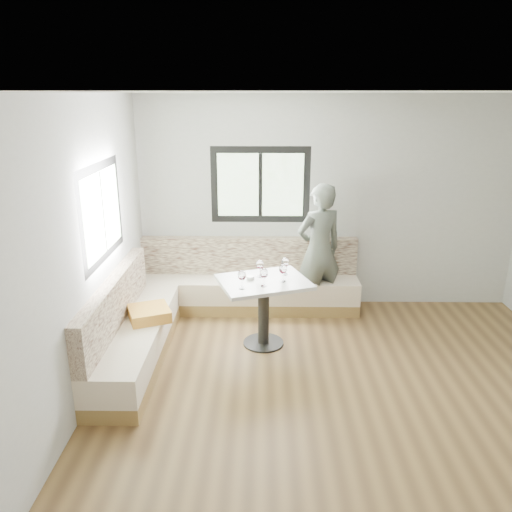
{
  "coord_description": "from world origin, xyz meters",
  "views": [
    {
      "loc": [
        -0.86,
        -3.99,
        2.79
      ],
      "look_at": [
        -0.94,
        1.35,
        1.05
      ],
      "focal_mm": 35.0,
      "sensor_mm": 36.0,
      "label": 1
    }
  ],
  "objects": [
    {
      "name": "room",
      "position": [
        -0.08,
        0.08,
        1.41
      ],
      "size": [
        5.01,
        5.01,
        2.81
      ],
      "color": "brown",
      "rests_on": "ground"
    },
    {
      "name": "wine_glass_a",
      "position": [
        -1.09,
        1.0,
        0.94
      ],
      "size": [
        0.09,
        0.09,
        0.2
      ],
      "color": "white",
      "rests_on": "table"
    },
    {
      "name": "banquette",
      "position": [
        -1.59,
        1.63,
        0.33
      ],
      "size": [
        2.9,
        2.8,
        0.95
      ],
      "color": "olive",
      "rests_on": "ground"
    },
    {
      "name": "table",
      "position": [
        -0.85,
        1.25,
        0.59
      ],
      "size": [
        1.16,
        1.03,
        0.79
      ],
      "rotation": [
        0.0,
        0.0,
        0.34
      ],
      "color": "black",
      "rests_on": "ground"
    },
    {
      "name": "wine_glass_c",
      "position": [
        -0.64,
        1.21,
        0.94
      ],
      "size": [
        0.09,
        0.09,
        0.2
      ],
      "color": "white",
      "rests_on": "table"
    },
    {
      "name": "wine_glass_e",
      "position": [
        -0.61,
        1.44,
        0.94
      ],
      "size": [
        0.09,
        0.09,
        0.2
      ],
      "color": "white",
      "rests_on": "table"
    },
    {
      "name": "person",
      "position": [
        -0.14,
        2.16,
        0.87
      ],
      "size": [
        0.75,
        0.63,
        1.73
      ],
      "primitive_type": "imported",
      "rotation": [
        0.0,
        0.0,
        3.56
      ],
      "color": "#52594F",
      "rests_on": "ground"
    },
    {
      "name": "olive_ramekin",
      "position": [
        -1.0,
        1.28,
        0.81
      ],
      "size": [
        0.09,
        0.09,
        0.04
      ],
      "color": "white",
      "rests_on": "table"
    },
    {
      "name": "wine_glass_d",
      "position": [
        -0.9,
        1.35,
        0.94
      ],
      "size": [
        0.09,
        0.09,
        0.2
      ],
      "color": "white",
      "rests_on": "table"
    },
    {
      "name": "wine_glass_b",
      "position": [
        -0.85,
        1.07,
        0.94
      ],
      "size": [
        0.09,
        0.09,
        0.2
      ],
      "color": "white",
      "rests_on": "table"
    }
  ]
}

